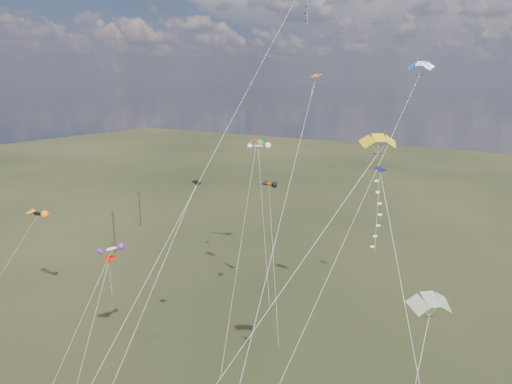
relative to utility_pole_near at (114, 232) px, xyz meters
The scene contains 15 objects.
utility_pole_near is the anchor object (origin of this frame).
utility_pole_far 16.12m from the utility_pole_near, 119.74° to the left, with size 1.40×0.20×8.00m.
diamond_navy_tall 52.79m from the utility_pole_near, 15.04° to the right, with size 4.51×36.24×41.48m.
diamond_black_mid 46.41m from the utility_pole_near, 35.48° to the right, with size 1.53×18.84×21.60m.
diamond_red_low 35.35m from the utility_pole_near, 41.30° to the right, with size 4.82×10.39×12.47m.
diamond_navy_right 63.57m from the utility_pole_near, 24.23° to the right, with size 13.11×18.36×25.41m.
diamond_orange_center 54.92m from the utility_pole_near, 25.70° to the right, with size 5.65×28.08×31.48m.
parafoil_yellow 63.46m from the utility_pole_near, 22.96° to the right, with size 13.28×19.92×27.78m.
parafoil_blue_white 60.16m from the utility_pole_near, ahead, with size 6.31×29.15×33.08m.
parafoil_striped 66.54m from the utility_pole_near, 24.08° to the right, with size 2.84×12.65×18.89m.
parafoil_tricolor 37.64m from the utility_pole_near, ahead, with size 7.24×17.43×23.89m.
novelty_black_orange 22.14m from the utility_pole_near, 68.70° to the right, with size 5.30×9.72×14.00m.
novelty_orange_black 36.84m from the utility_pole_near, ahead, with size 7.61×8.97×18.08m.
novelty_white_purple 36.65m from the utility_pole_near, 40.49° to the right, with size 2.26×9.66×14.08m.
novelty_redwhite_stripe 31.58m from the utility_pole_near, 18.66° to the left, with size 10.91×12.59×21.23m.
Camera 1 is at (25.70, -23.07, 30.90)m, focal length 32.00 mm.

